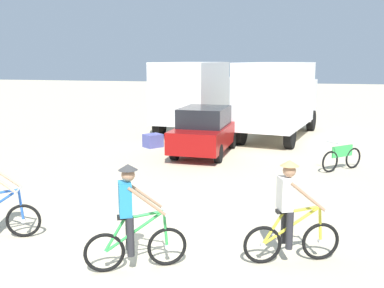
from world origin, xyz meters
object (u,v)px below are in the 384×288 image
(sedan_parked, at_px, (205,131))
(cyclist_near_camera, at_px, (290,216))
(supply_crate, at_px, (153,141))
(bicycle_spare, at_px, (342,158))
(box_truck_white_box, at_px, (196,93))
(cyclist_cowboy_hat, at_px, (132,221))
(box_truck_avon_van, at_px, (279,96))

(sedan_parked, relative_size, cyclist_near_camera, 2.33)
(sedan_parked, bearing_deg, supply_crate, 161.64)
(sedan_parked, relative_size, bicycle_spare, 3.31)
(box_truck_white_box, xyz_separation_m, cyclist_cowboy_hat, (2.44, -14.49, -1.03))
(cyclist_near_camera, bearing_deg, supply_crate, 121.72)
(cyclist_cowboy_hat, bearing_deg, supply_crate, 107.30)
(box_truck_avon_van, height_order, sedan_parked, box_truck_avon_van)
(box_truck_avon_van, xyz_separation_m, cyclist_cowboy_hat, (-1.61, -13.51, -1.03))
(cyclist_cowboy_hat, bearing_deg, box_truck_avon_van, 83.19)
(bicycle_spare, bearing_deg, box_truck_avon_van, 112.61)
(box_truck_white_box, distance_m, sedan_parked, 5.54)
(box_truck_white_box, bearing_deg, bicycle_spare, -45.81)
(sedan_parked, height_order, bicycle_spare, sedan_parked)
(cyclist_cowboy_hat, xyz_separation_m, cyclist_near_camera, (2.52, 0.92, 0.00))
(bicycle_spare, xyz_separation_m, supply_crate, (-7.07, 2.13, -0.13))
(box_truck_avon_van, height_order, cyclist_cowboy_hat, box_truck_avon_van)
(box_truck_avon_van, distance_m, cyclist_near_camera, 12.66)
(cyclist_near_camera, height_order, bicycle_spare, cyclist_near_camera)
(sedan_parked, distance_m, cyclist_near_camera, 9.02)
(box_truck_white_box, bearing_deg, supply_crate, -98.91)
(box_truck_white_box, relative_size, bicycle_spare, 5.37)
(box_truck_white_box, height_order, cyclist_near_camera, box_truck_white_box)
(cyclist_cowboy_hat, relative_size, bicycle_spare, 1.42)
(box_truck_avon_van, relative_size, supply_crate, 10.49)
(cyclist_cowboy_hat, bearing_deg, sedan_parked, 95.03)
(cyclist_cowboy_hat, relative_size, cyclist_near_camera, 1.00)
(box_truck_white_box, height_order, sedan_parked, box_truck_white_box)
(box_truck_avon_van, bearing_deg, sedan_parked, -120.00)
(sedan_parked, bearing_deg, cyclist_cowboy_hat, -84.97)
(supply_crate, bearing_deg, box_truck_white_box, 81.09)
(cyclist_near_camera, height_order, supply_crate, cyclist_near_camera)
(box_truck_white_box, relative_size, cyclist_near_camera, 3.78)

